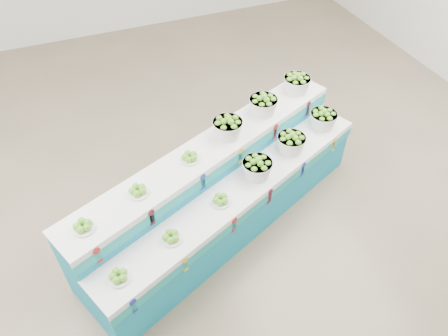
% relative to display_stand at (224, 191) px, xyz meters
% --- Properties ---
extents(ground, '(10.00, 10.00, 0.00)m').
position_rel_display_stand_xyz_m(ground, '(-0.34, 0.31, -0.51)').
color(ground, '#6C604A').
rests_on(ground, ground).
extents(display_stand, '(3.73, 2.29, 1.02)m').
position_rel_display_stand_xyz_m(display_stand, '(0.00, 0.00, 0.00)').
color(display_stand, '#158CB3').
rests_on(display_stand, ground).
extents(plate_lower_left, '(0.27, 0.27, 0.09)m').
position_rel_display_stand_xyz_m(plate_lower_left, '(-1.33, -0.81, 0.26)').
color(plate_lower_left, white).
rests_on(plate_lower_left, display_stand).
extents(plate_lower_mid, '(0.27, 0.27, 0.09)m').
position_rel_display_stand_xyz_m(plate_lower_mid, '(-0.77, -0.57, 0.26)').
color(plate_lower_mid, white).
rests_on(plate_lower_mid, display_stand).
extents(plate_lower_right, '(0.27, 0.27, 0.09)m').
position_rel_display_stand_xyz_m(plate_lower_right, '(-0.17, -0.32, 0.26)').
color(plate_lower_right, white).
rests_on(plate_lower_right, display_stand).
extents(basket_lower_left, '(0.43, 0.43, 0.24)m').
position_rel_display_stand_xyz_m(basket_lower_left, '(0.35, -0.10, 0.33)').
color(basket_lower_left, silver).
rests_on(basket_lower_left, display_stand).
extents(basket_lower_mid, '(0.43, 0.43, 0.24)m').
position_rel_display_stand_xyz_m(basket_lower_mid, '(0.89, 0.13, 0.33)').
color(basket_lower_mid, silver).
rests_on(basket_lower_mid, display_stand).
extents(basket_lower_right, '(0.43, 0.43, 0.24)m').
position_rel_display_stand_xyz_m(basket_lower_right, '(1.46, 0.37, 0.33)').
color(basket_lower_right, silver).
rests_on(basket_lower_right, display_stand).
extents(plate_upper_left, '(0.27, 0.27, 0.09)m').
position_rel_display_stand_xyz_m(plate_upper_left, '(-1.50, -0.39, 0.56)').
color(plate_upper_left, white).
rests_on(plate_upper_left, display_stand).
extents(plate_upper_mid, '(0.27, 0.27, 0.09)m').
position_rel_display_stand_xyz_m(plate_upper_mid, '(-0.95, -0.16, 0.56)').
color(plate_upper_mid, white).
rests_on(plate_upper_mid, display_stand).
extents(plate_upper_right, '(0.27, 0.27, 0.09)m').
position_rel_display_stand_xyz_m(plate_upper_right, '(-0.34, 0.10, 0.56)').
color(plate_upper_right, white).
rests_on(plate_upper_right, display_stand).
extents(basket_upper_left, '(0.43, 0.43, 0.24)m').
position_rel_display_stand_xyz_m(basket_upper_left, '(0.17, 0.32, 0.63)').
color(basket_upper_left, silver).
rests_on(basket_upper_left, display_stand).
extents(basket_upper_mid, '(0.43, 0.43, 0.24)m').
position_rel_display_stand_xyz_m(basket_upper_mid, '(0.71, 0.55, 0.63)').
color(basket_upper_mid, silver).
rests_on(basket_upper_mid, display_stand).
extents(basket_upper_right, '(0.43, 0.43, 0.24)m').
position_rel_display_stand_xyz_m(basket_upper_right, '(1.28, 0.79, 0.63)').
color(basket_upper_right, silver).
rests_on(basket_upper_right, display_stand).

